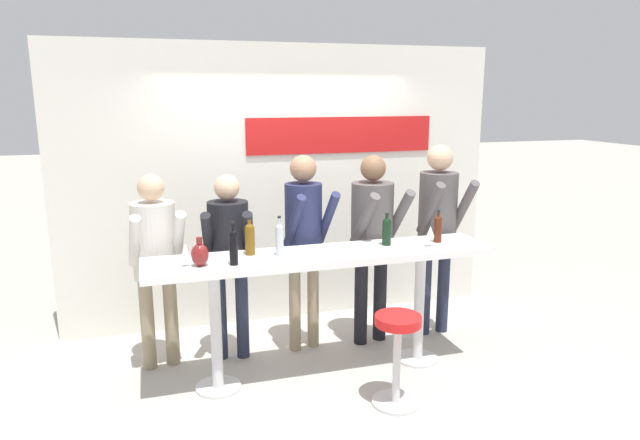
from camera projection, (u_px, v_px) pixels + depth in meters
name	position (u px, v px, depth m)	size (l,w,h in m)	color
ground_plane	(323.00, 373.00, 4.80)	(40.00, 40.00, 0.00)	#B2ADA3
back_wall	(284.00, 185.00, 5.77)	(4.42, 0.12, 2.78)	silver
tasting_table	(323.00, 271.00, 4.60)	(2.82, 0.54, 1.06)	white
bar_stool	(397.00, 346.00, 4.23)	(0.36, 0.36, 0.71)	silver
person_far_left	(155.00, 251.00, 4.71)	(0.47, 0.57, 1.67)	gray
person_left	(229.00, 247.00, 4.87)	(0.47, 0.57, 1.64)	#23283D
person_center_left	(304.00, 230.00, 5.04)	(0.44, 0.57, 1.79)	gray
person_center	(373.00, 229.00, 5.19)	(0.52, 0.62, 1.77)	black
person_center_right	(438.00, 218.00, 5.37)	(0.43, 0.56, 1.84)	#23283D
wine_bottle_0	(233.00, 246.00, 4.21)	(0.06, 0.06, 0.33)	black
wine_bottle_1	(280.00, 238.00, 4.45)	(0.06, 0.06, 0.32)	#B7BCC1
wine_bottle_2	(250.00, 237.00, 4.48)	(0.08, 0.08, 0.30)	brown
wine_bottle_3	(387.00, 230.00, 4.77)	(0.08, 0.08, 0.27)	black
wine_bottle_4	(438.00, 228.00, 4.86)	(0.07, 0.07, 0.28)	#4C1E0F
wine_glass_0	(430.00, 232.00, 4.72)	(0.07, 0.07, 0.18)	silver
wine_glass_1	(185.00, 250.00, 4.16)	(0.07, 0.07, 0.18)	silver
decorative_vase	(200.00, 254.00, 4.20)	(0.13, 0.13, 0.22)	maroon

